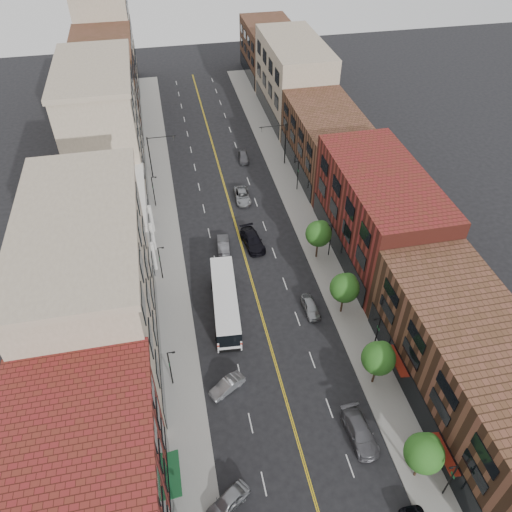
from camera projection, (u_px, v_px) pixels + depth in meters
ground at (296, 434)px, 47.49m from camera, size 220.00×220.00×0.00m
sidewalk_left at (165, 225)px, 71.60m from camera, size 4.00×110.00×0.15m
sidewalk_right at (299, 209)px, 74.65m from camera, size 4.00×110.00×0.15m
bldg_l_redbrick at (95, 505)px, 35.87m from camera, size 10.00×16.00×14.00m
bldg_l_tanoffice at (97, 298)px, 48.49m from camera, size 10.00×22.00×18.00m
bldg_l_white at (109, 227)px, 65.00m from camera, size 10.00×14.00×8.00m
bldg_l_far_a at (104, 131)px, 74.17m from camera, size 10.00×20.00×18.00m
bldg_l_far_b at (108, 87)px, 89.84m from camera, size 10.00×20.00×15.00m
bldg_l_far_c at (107, 40)px, 101.39m from camera, size 10.00×16.00×20.00m
bldg_r_near at (474, 373)px, 46.77m from camera, size 10.00×26.00×10.00m
bldg_r_mid at (378, 214)px, 63.72m from camera, size 10.00×22.00×12.00m
bldg_r_far_a at (326, 142)px, 79.79m from camera, size 10.00×20.00×10.00m
bldg_r_far_b at (293, 79)px, 93.87m from camera, size 10.00×22.00×14.00m
bldg_r_far_c at (269, 51)px, 109.54m from camera, size 10.00×18.00×11.00m
tree_r_0 at (425, 452)px, 41.84m from camera, size 3.40×3.40×5.59m
tree_r_1 at (379, 357)px, 49.18m from camera, size 3.40×3.40×5.59m
tree_r_2 at (345, 287)px, 56.52m from camera, size 3.40×3.40×5.59m
tree_r_3 at (319, 233)px, 63.85m from camera, size 3.40×3.40×5.59m
lamp_l_1 at (170, 367)px, 49.73m from camera, size 0.81×0.55×5.05m
lamp_l_2 at (160, 261)px, 61.47m from camera, size 0.81×0.55×5.05m
lamp_l_3 at (154, 190)px, 73.21m from camera, size 0.81×0.55×5.05m
lamp_r_0 at (450, 478)px, 41.33m from camera, size 0.81×0.55×5.05m
lamp_r_1 at (377, 332)px, 53.07m from camera, size 0.81×0.55×5.05m
lamp_r_2 at (330, 239)px, 64.81m from camera, size 0.81×0.55×5.05m
lamp_r_3 at (298, 174)px, 76.54m from camera, size 0.81×0.55×5.05m
signal_mast_left at (154, 152)px, 78.08m from camera, size 4.49×0.18×7.20m
signal_mast_right at (281, 140)px, 81.20m from camera, size 4.49×0.18×7.20m
city_bus at (225, 301)px, 58.02m from camera, size 3.74×12.60×3.19m
car_angle_a at (228, 502)px, 42.11m from camera, size 4.46×3.75×1.44m
car_angle_b at (227, 386)px, 50.77m from camera, size 4.08×3.14×1.29m
car_parked_mid at (360, 432)px, 46.79m from camera, size 2.52×5.54×1.57m
car_parked_far at (310, 307)px, 58.87m from camera, size 1.70×4.06×1.37m
car_lane_behind at (223, 244)px, 67.42m from camera, size 1.98×4.51×1.44m
car_lane_a at (253, 240)px, 67.90m from camera, size 3.03×5.91×1.64m
car_lane_b at (242, 196)px, 76.10m from camera, size 2.50×5.07×1.38m
car_lane_c at (243, 157)px, 84.83m from camera, size 1.94×4.15×1.37m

